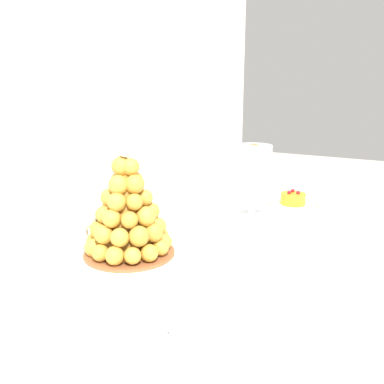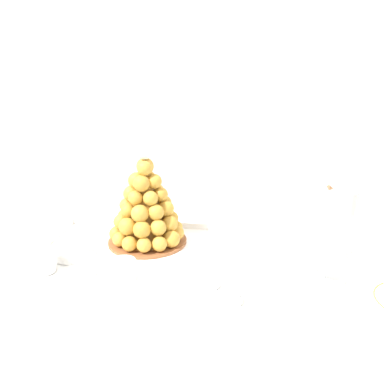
% 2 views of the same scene
% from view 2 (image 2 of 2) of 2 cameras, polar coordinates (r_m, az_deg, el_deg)
% --- Properties ---
extents(backdrop_wall, '(4.80, 0.10, 2.50)m').
position_cam_2_polar(backdrop_wall, '(1.83, 6.76, 16.92)').
color(backdrop_wall, silver).
rests_on(backdrop_wall, ground_plane).
extents(buffet_table, '(1.53, 0.89, 0.77)m').
position_cam_2_polar(buffet_table, '(1.07, 5.79, -16.08)').
color(buffet_table, brown).
rests_on(buffet_table, ground_plane).
extents(serving_tray, '(0.56, 0.42, 0.02)m').
position_cam_2_polar(serving_tray, '(1.08, -7.91, -9.32)').
color(serving_tray, white).
rests_on(serving_tray, buffet_table).
extents(croquembouche, '(0.23, 0.23, 0.29)m').
position_cam_2_polar(croquembouche, '(1.11, -6.82, -2.24)').
color(croquembouche, brown).
rests_on(croquembouche, serving_tray).
extents(dessert_cup_left, '(0.06, 0.06, 0.06)m').
position_cam_2_polar(dessert_cup_left, '(1.05, -21.27, -9.67)').
color(dessert_cup_left, silver).
rests_on(dessert_cup_left, serving_tray).
extents(dessert_cup_mid_left, '(0.05, 0.05, 0.05)m').
position_cam_2_polar(dessert_cup_mid_left, '(1.00, -15.62, -10.57)').
color(dessert_cup_mid_left, silver).
rests_on(dessert_cup_mid_left, serving_tray).
extents(dessert_cup_centre, '(0.06, 0.06, 0.05)m').
position_cam_2_polar(dessert_cup_centre, '(0.96, -10.21, -11.50)').
color(dessert_cup_centre, silver).
rests_on(dessert_cup_centre, serving_tray).
extents(dessert_cup_mid_right, '(0.05, 0.05, 0.05)m').
position_cam_2_polar(dessert_cup_mid_right, '(0.94, -3.69, -11.77)').
color(dessert_cup_mid_right, silver).
rests_on(dessert_cup_mid_right, serving_tray).
extents(dessert_cup_right, '(0.06, 0.06, 0.05)m').
position_cam_2_polar(dessert_cup_right, '(0.92, 2.37, -12.50)').
color(dessert_cup_right, silver).
rests_on(dessert_cup_right, serving_tray).
extents(creme_brulee_ramekin, '(0.10, 0.10, 0.02)m').
position_cam_2_polar(creme_brulee_ramekin, '(1.10, -17.42, -8.56)').
color(creme_brulee_ramekin, white).
rests_on(creme_brulee_ramekin, serving_tray).
extents(macaron_goblet, '(0.12, 0.12, 0.25)m').
position_cam_2_polar(macaron_goblet, '(0.96, 19.59, -4.04)').
color(macaron_goblet, white).
rests_on(macaron_goblet, buffet_table).
extents(wine_glass, '(0.07, 0.07, 0.14)m').
position_cam_2_polar(wine_glass, '(1.22, -7.71, -1.38)').
color(wine_glass, silver).
rests_on(wine_glass, buffet_table).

